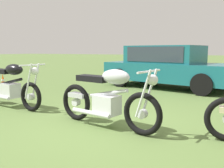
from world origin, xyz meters
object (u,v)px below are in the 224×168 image
at_px(motorcycle_silver, 107,98).
at_px(traffic_cone, 3,82).
at_px(motorcycle_black, 10,86).
at_px(car_teal, 167,64).

relative_size(motorcycle_silver, traffic_cone, 4.16).
height_order(motorcycle_black, motorcycle_silver, same).
bearing_deg(motorcycle_black, traffic_cone, 150.29).
xyz_separation_m(motorcycle_silver, traffic_cone, (-5.17, 2.29, -0.27)).
distance_m(motorcycle_black, motorcycle_silver, 2.68).
bearing_deg(motorcycle_silver, motorcycle_black, -176.73).
height_order(motorcycle_silver, car_teal, car_teal).
bearing_deg(traffic_cone, motorcycle_silver, -23.91).
relative_size(motorcycle_black, motorcycle_silver, 1.02).
relative_size(motorcycle_black, car_teal, 0.46).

